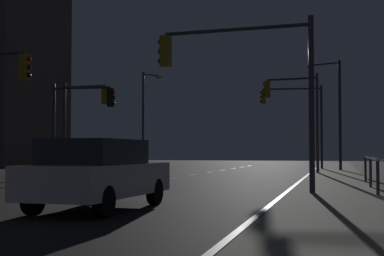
% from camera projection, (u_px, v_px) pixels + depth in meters
% --- Properties ---
extents(ground_plane, '(112.00, 112.00, 0.00)m').
position_uv_depth(ground_plane, '(148.00, 183.00, 23.01)').
color(ground_plane, black).
rests_on(ground_plane, ground).
extents(sidewalk_right, '(2.53, 77.00, 0.14)m').
position_uv_depth(sidewalk_right, '(336.00, 184.00, 21.10)').
color(sidewalk_right, gray).
rests_on(sidewalk_right, ground).
extents(lane_markings_center, '(0.14, 50.00, 0.01)m').
position_uv_depth(lane_markings_center, '(172.00, 179.00, 26.39)').
color(lane_markings_center, silver).
rests_on(lane_markings_center, ground).
extents(lane_edge_line, '(0.14, 53.00, 0.01)m').
position_uv_depth(lane_edge_line, '(303.00, 179.00, 26.31)').
color(lane_edge_line, silver).
rests_on(lane_edge_line, ground).
extents(car, '(1.98, 4.47, 1.57)m').
position_uv_depth(car, '(98.00, 173.00, 12.41)').
color(car, silver).
rests_on(car, ground).
extents(traffic_light_mid_left, '(3.08, 0.49, 5.45)m').
position_uv_depth(traffic_light_mid_left, '(294.00, 104.00, 30.68)').
color(traffic_light_mid_left, '#4C4C51').
rests_on(traffic_light_mid_left, sidewalk_right).
extents(traffic_light_overhead_east, '(2.85, 0.46, 5.09)m').
position_uv_depth(traffic_light_overhead_east, '(84.00, 110.00, 30.05)').
color(traffic_light_overhead_east, '#38383D').
rests_on(traffic_light_overhead_east, ground).
extents(traffic_light_near_left, '(4.76, 0.52, 5.05)m').
position_uv_depth(traffic_light_near_left, '(239.00, 69.00, 16.42)').
color(traffic_light_near_left, '#38383D').
rests_on(traffic_light_near_left, sidewalk_right).
extents(traffic_light_near_right, '(4.19, 0.79, 5.70)m').
position_uv_depth(traffic_light_near_right, '(295.00, 110.00, 37.82)').
color(traffic_light_near_right, '#38383D').
rests_on(traffic_light_near_right, sidewalk_right).
extents(traffic_light_mid_right, '(3.35, 0.64, 4.83)m').
position_uv_depth(traffic_light_mid_right, '(81.00, 111.00, 28.53)').
color(traffic_light_mid_right, '#38383D').
rests_on(traffic_light_mid_right, ground).
extents(street_lamp_corner, '(2.24, 1.00, 6.94)m').
position_uv_depth(street_lamp_corner, '(334.00, 103.00, 35.12)').
color(street_lamp_corner, '#38383D').
rests_on(street_lamp_corner, sidewalk_right).
extents(street_lamp_far_end, '(1.29, 1.42, 7.45)m').
position_uv_depth(street_lamp_far_end, '(146.00, 111.00, 43.04)').
color(street_lamp_far_end, '#4C4C51').
rests_on(street_lamp_far_end, ground).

